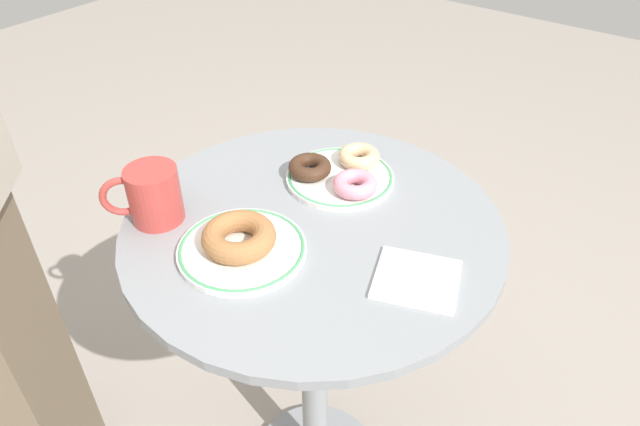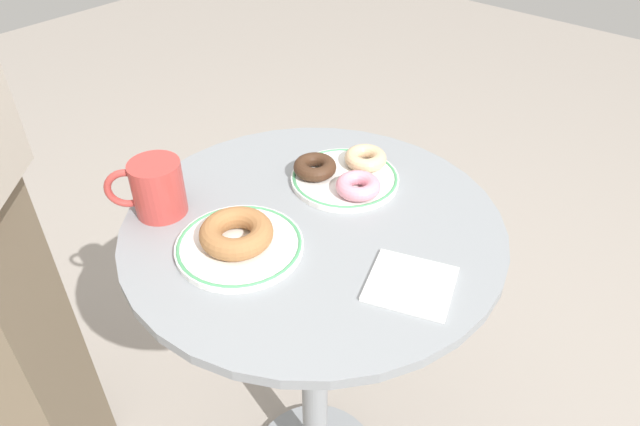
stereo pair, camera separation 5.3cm
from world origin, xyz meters
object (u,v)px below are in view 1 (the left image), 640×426
plate_right (340,177)px  paper_napkin (417,279)px  donut_chocolate (310,167)px  donut_pink_frosted (355,184)px  donut_cinnamon (239,237)px  plate_left (242,249)px  cafe_table (314,315)px  donut_glazed (359,156)px  coffee_mug (152,195)px

plate_right → paper_napkin: 0.28m
donut_chocolate → paper_napkin: 0.31m
donut_chocolate → donut_pink_frosted: 0.10m
donut_cinnamon → donut_chocolate: (0.23, 0.04, -0.00)m
donut_chocolate → paper_napkin: (-0.12, -0.29, -0.02)m
plate_left → cafe_table: bearing=-18.5°
donut_cinnamon → donut_pink_frosted: 0.24m
donut_glazed → coffee_mug: coffee_mug is taller
cafe_table → plate_left: size_ratio=3.83×
plate_left → paper_napkin: size_ratio=1.65×
paper_napkin → coffee_mug: 0.44m
donut_cinnamon → donut_glazed: (0.31, -0.02, -0.00)m
donut_pink_frosted → coffee_mug: (-0.25, 0.23, 0.02)m
donut_glazed → coffee_mug: size_ratio=0.70×
plate_right → donut_pink_frosted: bearing=-117.2°
plate_left → donut_glazed: 0.31m
donut_cinnamon → paper_napkin: donut_cinnamon is taller
plate_right → donut_glazed: size_ratio=2.51×
coffee_mug → donut_cinnamon: bearing=-82.7°
plate_right → paper_napkin: bearing=-121.5°
plate_left → donut_chocolate: donut_chocolate is taller
donut_cinnamon → plate_right: bearing=-2.7°
donut_cinnamon → coffee_mug: 0.17m
coffee_mug → donut_glazed: bearing=-29.3°
donut_cinnamon → donut_pink_frosted: bearing=-14.9°
cafe_table → donut_cinnamon: bearing=160.0°
plate_left → coffee_mug: (-0.02, 0.17, 0.04)m
donut_glazed → donut_chocolate: 0.10m
donut_glazed → donut_chocolate: size_ratio=1.00×
cafe_table → donut_chocolate: bearing=39.7°
donut_glazed → paper_napkin: donut_glazed is taller
donut_glazed → donut_pink_frosted: (-0.08, -0.04, 0.00)m
plate_left → donut_pink_frosted: (0.23, -0.06, 0.02)m
cafe_table → plate_right: 0.27m
plate_left → donut_chocolate: (0.23, 0.04, 0.02)m
cafe_table → coffee_mug: (-0.15, 0.22, 0.28)m
plate_right → donut_pink_frosted: 0.06m
plate_right → donut_chocolate: donut_chocolate is taller
donut_cinnamon → paper_napkin: (0.11, -0.25, -0.03)m
plate_right → donut_cinnamon: donut_cinnamon is taller
cafe_table → paper_napkin: paper_napkin is taller
cafe_table → donut_pink_frosted: size_ratio=9.82×
coffee_mug → plate_left: bearing=-82.8°
donut_pink_frosted → coffee_mug: bearing=137.4°
donut_pink_frosted → donut_glazed: bearing=29.1°
plate_right → paper_napkin: size_ratio=1.62×
cafe_table → coffee_mug: size_ratio=6.84×
donut_glazed → donut_pink_frosted: 0.09m
donut_glazed → donut_pink_frosted: same height
donut_cinnamon → paper_napkin: bearing=-67.3°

